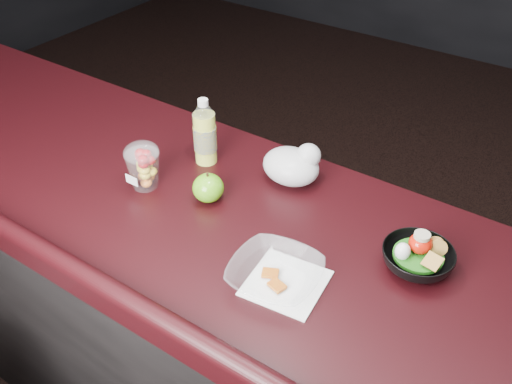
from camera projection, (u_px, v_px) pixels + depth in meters
counter at (244, 351)px, 1.71m from camera, size 4.06×0.71×1.02m
lemonade_bottle at (205, 136)px, 1.57m from camera, size 0.06×0.06×0.19m
fruit_cup at (143, 165)px, 1.48m from camera, size 0.09×0.09×0.13m
green_apple at (208, 188)px, 1.45m from camera, size 0.08×0.08×0.08m
plastic_bag at (293, 165)px, 1.51m from camera, size 0.16×0.13×0.12m
snack_bowl at (417, 257)px, 1.26m from camera, size 0.18×0.18×0.09m
takeout_bowl at (275, 275)px, 1.22m from camera, size 0.22×0.22×0.05m
paper_napkin at (286, 283)px, 1.23m from camera, size 0.18×0.18×0.00m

